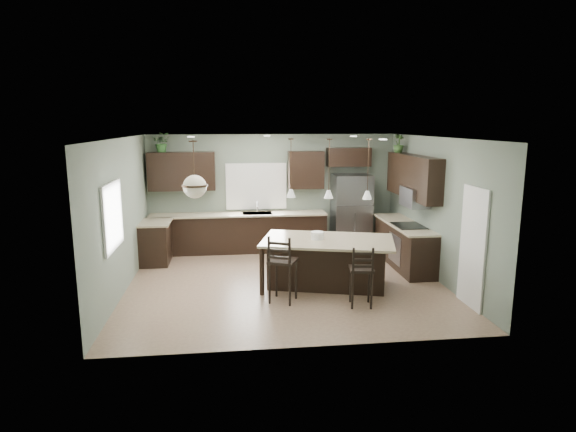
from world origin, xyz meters
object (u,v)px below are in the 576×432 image
Objects in this scene: kitchen_island at (327,263)px; bar_stool_right at (361,276)px; bar_stool_left at (283,268)px; refrigerator at (351,212)px; serving_dish at (317,235)px; plant_back_left at (162,142)px.

kitchen_island is 2.26× the size of bar_stool_right.
kitchen_island is 1.14m from bar_stool_left.
refrigerator is 7.71× the size of serving_dish.
serving_dish is 0.22× the size of bar_stool_right.
refrigerator is at bearing 63.27° from serving_dish.
bar_stool_left reaches higher than serving_dish.
plant_back_left is at bearing 138.20° from serving_dish.
bar_stool_left is at bearing -121.56° from refrigerator.
kitchen_island is 4.90m from plant_back_left.
bar_stool_right is 2.37× the size of plant_back_left.
refrigerator is at bearing 82.63° from kitchen_island.
serving_dish is 0.53× the size of plant_back_left.
plant_back_left is at bearing 154.81° from kitchen_island.
bar_stool_left is 1.34m from bar_stool_right.
serving_dish is 1.30m from bar_stool_right.
kitchen_island is (-1.11, -2.65, -0.46)m from refrigerator.
bar_stool_right is (1.29, -0.37, -0.07)m from bar_stool_left.
bar_stool_right is 5.77m from plant_back_left.
kitchen_island is at bearing -40.64° from plant_back_left.
refrigerator reaches higher than bar_stool_left.
plant_back_left is (-2.42, 3.52, 2.02)m from bar_stool_left.
plant_back_left is (-3.34, 2.86, 2.16)m from kitchen_island.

